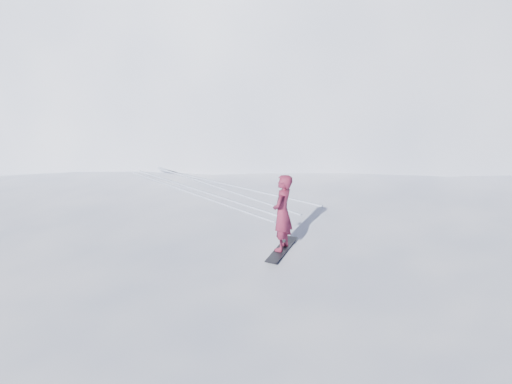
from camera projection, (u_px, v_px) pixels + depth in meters
ground at (325, 341)px, 13.71m from camera, size 400.00×400.00×0.00m
near_ridge at (280, 280)px, 16.55m from camera, size 36.00×28.00×4.80m
summit_peak at (309, 91)px, 45.59m from camera, size 60.00×56.00×56.00m
peak_shoulder at (224, 126)px, 34.43m from camera, size 28.00×24.00×18.00m
wind_bumps at (255, 310)px, 15.02m from camera, size 16.00×14.40×1.00m
snowboard at (282, 249)px, 12.94m from camera, size 1.38×0.99×0.02m
snowboarder at (282, 213)px, 12.63m from camera, size 0.77×0.70×1.77m
board_tracks at (214, 190)px, 16.66m from camera, size 3.01×5.90×0.04m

